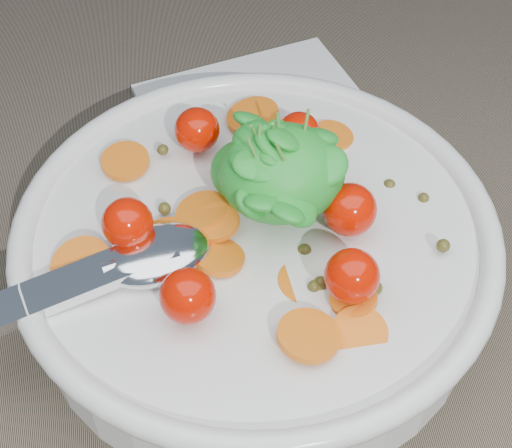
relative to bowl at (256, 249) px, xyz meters
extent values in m
plane|color=#6D604D|center=(-0.02, -0.02, -0.04)|extent=(6.00, 6.00, 0.00)
cylinder|color=white|center=(0.00, 0.00, -0.01)|extent=(0.29, 0.29, 0.06)
torus|color=white|center=(0.00, 0.00, 0.02)|extent=(0.30, 0.30, 0.02)
cylinder|color=white|center=(0.00, 0.00, -0.03)|extent=(0.14, 0.14, 0.01)
cylinder|color=brown|center=(0.00, 0.00, -0.01)|extent=(0.26, 0.26, 0.04)
cylinder|color=orange|center=(-0.06, -0.01, 0.03)|extent=(0.05, 0.05, 0.01)
cylinder|color=orange|center=(0.05, -0.08, 0.02)|extent=(0.04, 0.04, 0.02)
cylinder|color=orange|center=(-0.02, 0.00, 0.03)|extent=(0.04, 0.04, 0.01)
cylinder|color=orange|center=(0.03, -0.04, 0.02)|extent=(0.05, 0.05, 0.01)
cylinder|color=orange|center=(0.01, 0.10, 0.03)|extent=(0.05, 0.05, 0.01)
cylinder|color=orange|center=(-0.02, 0.02, 0.02)|extent=(0.04, 0.04, 0.01)
cylinder|color=orange|center=(0.02, -0.09, 0.03)|extent=(0.05, 0.05, 0.01)
cylinder|color=orange|center=(0.05, -0.06, 0.02)|extent=(0.03, 0.03, 0.01)
cylinder|color=orange|center=(0.01, 0.07, 0.02)|extent=(0.04, 0.04, 0.02)
cylinder|color=orange|center=(-0.03, 0.01, 0.03)|extent=(0.05, 0.05, 0.01)
cylinder|color=orange|center=(-0.02, -0.02, 0.02)|extent=(0.03, 0.03, 0.01)
cylinder|color=orange|center=(0.01, 0.03, 0.02)|extent=(0.04, 0.04, 0.01)
cylinder|color=orange|center=(-0.10, -0.02, 0.02)|extent=(0.05, 0.05, 0.02)
cylinder|color=orange|center=(0.06, 0.08, 0.02)|extent=(0.04, 0.04, 0.01)
cylinder|color=orange|center=(-0.08, 0.06, 0.03)|extent=(0.04, 0.04, 0.01)
cylinder|color=orange|center=(-0.03, -0.01, 0.02)|extent=(0.04, 0.04, 0.01)
sphere|color=#464217|center=(0.03, -0.05, 0.02)|extent=(0.01, 0.01, 0.01)
sphere|color=#464217|center=(-0.08, 0.07, 0.02)|extent=(0.01, 0.01, 0.01)
sphere|color=#464217|center=(-0.06, 0.02, 0.03)|extent=(0.01, 0.01, 0.01)
sphere|color=#464217|center=(0.01, 0.05, 0.02)|extent=(0.01, 0.01, 0.01)
sphere|color=#464217|center=(0.01, 0.08, 0.02)|extent=(0.01, 0.01, 0.01)
sphere|color=#464217|center=(-0.05, 0.07, 0.03)|extent=(0.01, 0.01, 0.01)
sphere|color=#464217|center=(-0.06, -0.01, 0.02)|extent=(0.01, 0.01, 0.01)
sphere|color=#464217|center=(0.05, -0.05, 0.02)|extent=(0.01, 0.01, 0.01)
sphere|color=#464217|center=(0.06, -0.06, 0.03)|extent=(0.01, 0.01, 0.01)
sphere|color=#464217|center=(0.11, -0.03, 0.03)|extent=(0.01, 0.01, 0.01)
sphere|color=#464217|center=(0.09, 0.03, 0.02)|extent=(0.01, 0.01, 0.01)
sphere|color=#464217|center=(0.03, -0.05, 0.02)|extent=(0.01, 0.01, 0.01)
sphere|color=#464217|center=(0.03, -0.02, 0.02)|extent=(0.01, 0.01, 0.01)
sphere|color=#464217|center=(0.11, 0.01, 0.02)|extent=(0.01, 0.01, 0.01)
sphere|color=#C51100|center=(0.06, -0.01, 0.04)|extent=(0.03, 0.03, 0.03)
sphere|color=#C51100|center=(0.04, 0.06, 0.04)|extent=(0.03, 0.03, 0.03)
sphere|color=#C51100|center=(-0.03, 0.07, 0.04)|extent=(0.03, 0.03, 0.03)
sphere|color=#C51100|center=(-0.08, 0.00, 0.04)|extent=(0.03, 0.03, 0.03)
sphere|color=#C51100|center=(-0.04, -0.06, 0.04)|extent=(0.03, 0.03, 0.03)
sphere|color=#C51100|center=(0.05, -0.06, 0.04)|extent=(0.03, 0.03, 0.03)
ellipsoid|color=green|center=(0.02, 0.01, 0.05)|extent=(0.08, 0.07, 0.06)
ellipsoid|color=green|center=(0.00, 0.02, 0.05)|extent=(0.04, 0.04, 0.04)
ellipsoid|color=green|center=(0.01, 0.00, 0.06)|extent=(0.03, 0.03, 0.02)
ellipsoid|color=green|center=(0.00, 0.00, 0.07)|extent=(0.03, 0.03, 0.01)
ellipsoid|color=green|center=(0.00, 0.01, 0.07)|extent=(0.03, 0.03, 0.02)
ellipsoid|color=green|center=(0.04, 0.02, 0.07)|extent=(0.03, 0.03, 0.02)
ellipsoid|color=green|center=(0.02, -0.02, 0.06)|extent=(0.03, 0.03, 0.03)
ellipsoid|color=green|center=(0.02, 0.01, 0.07)|extent=(0.03, 0.03, 0.02)
ellipsoid|color=green|center=(0.01, 0.02, 0.06)|extent=(0.03, 0.03, 0.02)
ellipsoid|color=green|center=(0.04, 0.00, 0.07)|extent=(0.04, 0.04, 0.03)
ellipsoid|color=green|center=(0.00, -0.02, 0.07)|extent=(0.03, 0.03, 0.02)
ellipsoid|color=green|center=(0.02, 0.02, 0.07)|extent=(0.03, 0.03, 0.02)
ellipsoid|color=green|center=(0.00, 0.04, 0.07)|extent=(0.03, 0.03, 0.03)
ellipsoid|color=green|center=(0.03, 0.00, 0.05)|extent=(0.03, 0.03, 0.02)
ellipsoid|color=green|center=(0.01, 0.01, 0.08)|extent=(0.03, 0.04, 0.02)
ellipsoid|color=green|center=(0.01, 0.01, 0.06)|extent=(0.03, 0.03, 0.02)
ellipsoid|color=green|center=(0.02, 0.03, 0.07)|extent=(0.02, 0.02, 0.02)
ellipsoid|color=green|center=(0.02, 0.00, 0.06)|extent=(0.03, 0.03, 0.02)
ellipsoid|color=green|center=(0.00, 0.00, 0.07)|extent=(0.04, 0.04, 0.01)
ellipsoid|color=green|center=(0.04, 0.00, 0.06)|extent=(0.03, 0.02, 0.02)
ellipsoid|color=green|center=(0.00, 0.02, 0.07)|extent=(0.03, 0.03, 0.02)
ellipsoid|color=green|center=(0.01, 0.00, 0.08)|extent=(0.02, 0.02, 0.02)
ellipsoid|color=green|center=(0.01, -0.03, 0.07)|extent=(0.03, 0.03, 0.02)
ellipsoid|color=green|center=(0.02, 0.01, 0.08)|extent=(0.03, 0.03, 0.02)
ellipsoid|color=green|center=(0.00, -0.01, 0.06)|extent=(0.03, 0.03, 0.03)
ellipsoid|color=green|center=(0.01, 0.01, 0.07)|extent=(0.03, 0.03, 0.01)
ellipsoid|color=green|center=(0.01, 0.02, 0.08)|extent=(0.03, 0.03, 0.03)
cylinder|color=#4C8C33|center=(0.00, 0.01, 0.07)|extent=(0.01, 0.02, 0.05)
cylinder|color=#4C8C33|center=(0.01, 0.02, 0.07)|extent=(0.00, 0.01, 0.05)
cylinder|color=#4C8C33|center=(0.02, 0.02, 0.07)|extent=(0.00, 0.01, 0.05)
cylinder|color=#4C8C33|center=(0.01, 0.02, 0.07)|extent=(0.02, 0.01, 0.05)
cylinder|color=#4C8C33|center=(0.00, 0.00, 0.07)|extent=(0.02, 0.01, 0.05)
cylinder|color=#4C8C33|center=(0.03, 0.02, 0.07)|extent=(0.01, 0.02, 0.05)
cylinder|color=#4C8C33|center=(0.02, 0.00, 0.07)|extent=(0.02, 0.00, 0.05)
ellipsoid|color=silver|center=(-0.06, -0.02, 0.03)|extent=(0.08, 0.06, 0.02)
cube|color=silver|center=(-0.11, -0.04, 0.03)|extent=(0.13, 0.06, 0.02)
cylinder|color=silver|center=(-0.08, -0.03, 0.03)|extent=(0.03, 0.02, 0.01)
cube|color=white|center=(0.02, 0.17, -0.03)|extent=(0.21, 0.20, 0.01)
camera|label=1|loc=(-0.04, -0.32, 0.38)|focal=55.00mm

